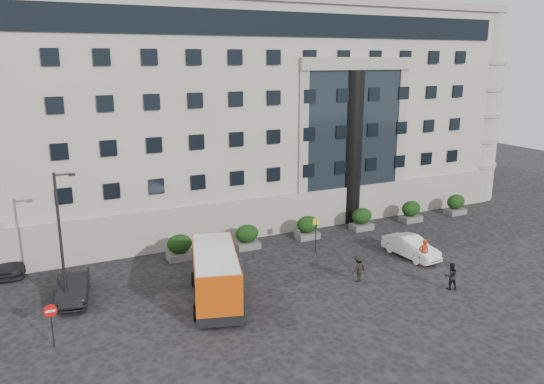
{
  "coord_description": "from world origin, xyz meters",
  "views": [
    {
      "loc": [
        -13.56,
        -26.94,
        13.91
      ],
      "look_at": [
        1.82,
        4.78,
        5.0
      ],
      "focal_mm": 35.0,
      "sensor_mm": 36.0,
      "label": 1
    }
  ],
  "objects": [
    {
      "name": "street_lamp",
      "position": [
        -11.94,
        3.0,
        4.37
      ],
      "size": [
        1.16,
        0.18,
        8.0
      ],
      "color": "#262628",
      "rests_on": "ground"
    },
    {
      "name": "parked_car_b",
      "position": [
        -11.5,
        4.34,
        0.78
      ],
      "size": [
        2.43,
        4.96,
        1.57
      ],
      "primitive_type": "imported",
      "rotation": [
        0.0,
        0.0,
        -0.17
      ],
      "color": "black",
      "rests_on": "ground"
    },
    {
      "name": "pedestrian_b",
      "position": [
        9.67,
        -4.36,
        0.87
      ],
      "size": [
        1.0,
        0.87,
        1.73
      ],
      "primitive_type": "imported",
      "rotation": [
        0.0,
        0.0,
        2.85
      ],
      "color": "black",
      "rests_on": "ground"
    },
    {
      "name": "civic_building",
      "position": [
        6.0,
        22.0,
        9.0
      ],
      "size": [
        44.0,
        24.0,
        18.0
      ],
      "primitive_type": "cube",
      "color": "gray",
      "rests_on": "ground"
    },
    {
      "name": "hedge_e",
      "position": [
        16.8,
        7.8,
        0.93
      ],
      "size": [
        1.8,
        1.26,
        1.84
      ],
      "color": "#50504E",
      "rests_on": "ground"
    },
    {
      "name": "hedge_c",
      "position": [
        6.4,
        7.8,
        0.93
      ],
      "size": [
        1.8,
        1.26,
        1.84
      ],
      "color": "#50504E",
      "rests_on": "ground"
    },
    {
      "name": "white_taxi",
      "position": [
        11.1,
        1.03,
        0.75
      ],
      "size": [
        1.97,
        4.69,
        1.51
      ],
      "primitive_type": "imported",
      "rotation": [
        0.0,
        0.0,
        0.08
      ],
      "color": "silver",
      "rests_on": "ground"
    },
    {
      "name": "bus_stop_sign",
      "position": [
        5.5,
        5.0,
        1.73
      ],
      "size": [
        0.5,
        0.08,
        2.52
      ],
      "color": "#262628",
      "rests_on": "ground"
    },
    {
      "name": "ground",
      "position": [
        0.0,
        0.0,
        0.0
      ],
      "size": [
        120.0,
        120.0,
        0.0
      ],
      "primitive_type": "plane",
      "color": "black",
      "rests_on": "ground"
    },
    {
      "name": "hedge_d",
      "position": [
        11.6,
        7.8,
        0.93
      ],
      "size": [
        1.8,
        1.26,
        1.84
      ],
      "color": "#50504E",
      "rests_on": "ground"
    },
    {
      "name": "hedge_f",
      "position": [
        22.0,
        7.8,
        0.93
      ],
      "size": [
        1.8,
        1.26,
        1.84
      ],
      "color": "#50504E",
      "rests_on": "ground"
    },
    {
      "name": "pedestrian_a",
      "position": [
        10.7,
        -0.74,
        0.97
      ],
      "size": [
        0.83,
        0.7,
        1.94
      ],
      "primitive_type": "imported",
      "rotation": [
        0.0,
        0.0,
        2.75
      ],
      "color": "#A82510",
      "rests_on": "ground"
    },
    {
      "name": "minibus",
      "position": [
        -3.96,
        0.49,
        1.67
      ],
      "size": [
        4.46,
        7.69,
        3.04
      ],
      "rotation": [
        0.0,
        0.0,
        -0.28
      ],
      "color": "#C44309",
      "rests_on": "ground"
    },
    {
      "name": "hedge_b",
      "position": [
        1.2,
        7.8,
        0.93
      ],
      "size": [
        1.8,
        1.26,
        1.84
      ],
      "color": "#50504E",
      "rests_on": "ground"
    },
    {
      "name": "parked_car_c",
      "position": [
        -14.88,
        10.97,
        0.74
      ],
      "size": [
        2.54,
        5.27,
        1.48
      ],
      "primitive_type": "imported",
      "rotation": [
        0.0,
        0.0,
        -0.1
      ],
      "color": "black",
      "rests_on": "ground"
    },
    {
      "name": "hedge_a",
      "position": [
        -4.0,
        7.8,
        0.93
      ],
      "size": [
        1.8,
        1.26,
        1.84
      ],
      "color": "#50504E",
      "rests_on": "ground"
    },
    {
      "name": "parked_car_d",
      "position": [
        -12.41,
        15.54,
        0.66
      ],
      "size": [
        2.65,
        4.94,
        1.32
      ],
      "primitive_type": "imported",
      "rotation": [
        0.0,
        0.0,
        0.1
      ],
      "color": "black",
      "rests_on": "ground"
    },
    {
      "name": "pedestrian_c",
      "position": [
        5.21,
        -0.91,
        0.87
      ],
      "size": [
        1.25,
        0.91,
        1.75
      ],
      "primitive_type": "imported",
      "rotation": [
        0.0,
        0.0,
        3.39
      ],
      "color": "black",
      "rests_on": "ground"
    },
    {
      "name": "entrance_column",
      "position": [
        12.0,
        10.3,
        6.5
      ],
      "size": [
        1.8,
        1.8,
        13.0
      ],
      "primitive_type": "cylinder",
      "color": "black",
      "rests_on": "ground"
    },
    {
      "name": "no_entry_sign",
      "position": [
        -13.0,
        -1.04,
        1.65
      ],
      "size": [
        0.64,
        0.16,
        2.32
      ],
      "color": "#262628",
      "rests_on": "ground"
    }
  ]
}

